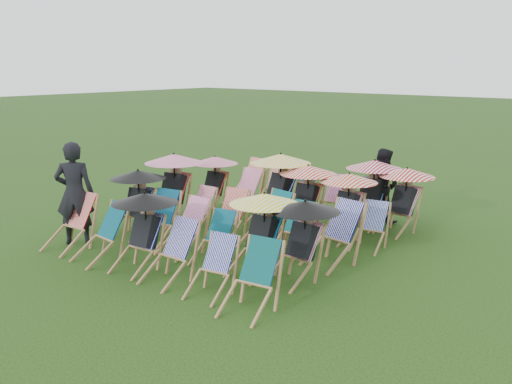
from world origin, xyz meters
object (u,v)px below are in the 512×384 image
Objects in this scene: person_left at (75,193)px; deckchair_5 at (251,279)px; deckchair_0 at (69,223)px; person_rear at (382,185)px; deckchair_29 at (401,199)px.

deckchair_5 is at bearing 132.96° from person_left.
person_rear reaches higher than deckchair_0.
deckchair_29 is at bearing 83.35° from deckchair_5.
deckchair_29 is 0.81m from person_rear.
deckchair_0 is at bearing 57.83° from person_rear.
person_left reaches higher than deckchair_29.
deckchair_5 is 4.41m from person_left.
person_left is at bearing -125.87° from deckchair_29.
deckchair_0 is 1.04× the size of deckchair_5.
deckchair_0 is 0.57m from person_left.
deckchair_0 is 0.63× the size of person_rear.
person_left is at bearing 168.61° from deckchair_5.
deckchair_29 is (-0.12, 4.66, 0.21)m from deckchair_5.
person_left reaches higher than deckchair_0.
person_left is at bearing 122.71° from deckchair_0.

